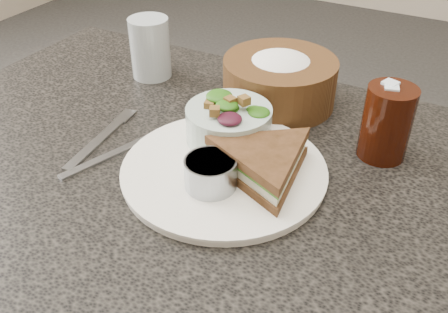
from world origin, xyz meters
TOP-DOWN VIEW (x-y plane):
  - dinner_plate at (0.03, 0.01)m, footprint 0.28×0.28m
  - sandwich at (0.09, 0.02)m, footprint 0.22×0.22m
  - salad_bowl at (0.00, 0.07)m, footprint 0.14×0.14m
  - dressing_ramekin at (0.03, -0.03)m, footprint 0.09×0.09m
  - orange_wedge at (0.04, 0.06)m, footprint 0.09×0.09m
  - fork at (-0.17, -0.01)m, footprint 0.03×0.16m
  - knife at (-0.13, -0.01)m, footprint 0.08×0.19m
  - bread_basket at (0.02, 0.23)m, footprint 0.19×0.19m
  - cola_glass at (0.21, 0.16)m, footprint 0.08×0.08m
  - water_glass at (-0.23, 0.21)m, footprint 0.08×0.08m

SIDE VIEW (x-z plane):
  - knife at x=-0.13m, z-range 0.75..0.75m
  - fork at x=-0.17m, z-range 0.75..0.75m
  - dinner_plate at x=0.03m, z-range 0.75..0.76m
  - orange_wedge at x=0.04m, z-range 0.76..0.79m
  - dressing_ramekin at x=0.03m, z-range 0.76..0.80m
  - sandwich at x=0.09m, z-range 0.76..0.81m
  - salad_bowl at x=0.00m, z-range 0.76..0.83m
  - bread_basket at x=0.02m, z-range 0.75..0.86m
  - water_glass at x=-0.23m, z-range 0.75..0.86m
  - cola_glass at x=0.21m, z-range 0.75..0.87m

